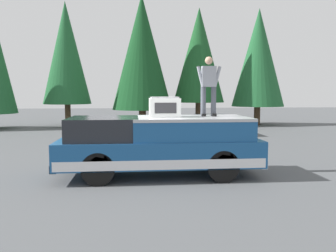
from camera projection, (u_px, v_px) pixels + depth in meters
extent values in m
plane|color=#4C4F51|center=(145.00, 175.00, 9.68)|extent=(90.00, 90.00, 0.00)
cube|color=navy|center=(159.00, 151.00, 9.57)|extent=(2.00, 5.50, 0.70)
cube|color=silver|center=(159.00, 158.00, 9.59)|extent=(2.01, 5.39, 0.24)
cube|color=black|center=(104.00, 128.00, 9.36)|extent=(1.84, 1.87, 0.60)
cube|color=navy|center=(190.00, 129.00, 9.60)|extent=(1.92, 3.19, 0.52)
cube|color=#A8AAAF|center=(190.00, 118.00, 9.57)|extent=(1.94, 3.19, 0.08)
cube|color=#232326|center=(61.00, 162.00, 9.33)|extent=(1.96, 0.16, 0.20)
cube|color=#B2B5BA|center=(252.00, 159.00, 9.86)|extent=(1.96, 0.16, 0.20)
cylinder|color=black|center=(98.00, 169.00, 8.60)|extent=(0.30, 0.84, 0.84)
cylinder|color=black|center=(104.00, 156.00, 10.28)|extent=(0.30, 0.84, 0.84)
cylinder|color=black|center=(223.00, 166.00, 8.91)|extent=(0.30, 0.84, 0.84)
cylinder|color=black|center=(208.00, 154.00, 10.59)|extent=(0.30, 0.84, 0.84)
cube|color=silver|center=(165.00, 108.00, 9.52)|extent=(0.64, 0.84, 0.52)
cube|color=#2D2D30|center=(166.00, 108.00, 9.20)|extent=(0.01, 0.59, 0.29)
cube|color=#99999E|center=(165.00, 97.00, 9.49)|extent=(0.58, 0.76, 0.04)
cylinder|color=#4C515B|center=(214.00, 102.00, 9.82)|extent=(0.15, 0.15, 0.84)
cube|color=black|center=(214.00, 115.00, 9.81)|extent=(0.26, 0.11, 0.08)
cylinder|color=#4C515B|center=(203.00, 102.00, 9.79)|extent=(0.15, 0.15, 0.84)
cube|color=black|center=(203.00, 115.00, 9.78)|extent=(0.26, 0.11, 0.08)
cube|color=#9399A3|center=(209.00, 77.00, 9.74)|extent=(0.24, 0.40, 0.58)
sphere|color=tan|center=(209.00, 61.00, 9.69)|extent=(0.22, 0.22, 0.22)
cylinder|color=#9399A3|center=(217.00, 77.00, 9.73)|extent=(0.09, 0.23, 0.58)
cylinder|color=#9399A3|center=(200.00, 76.00, 9.68)|extent=(0.09, 0.23, 0.58)
cube|color=silver|center=(211.00, 127.00, 18.75)|extent=(1.64, 4.10, 0.50)
cube|color=#282D38|center=(213.00, 118.00, 18.71)|extent=(1.31, 1.89, 0.42)
cylinder|color=black|center=(190.00, 132.00, 17.93)|extent=(0.20, 0.62, 0.62)
cylinder|color=black|center=(186.00, 129.00, 19.35)|extent=(0.20, 0.62, 0.62)
cylinder|color=black|center=(238.00, 131.00, 18.18)|extent=(0.20, 0.62, 0.62)
cylinder|color=black|center=(230.00, 128.00, 19.60)|extent=(0.20, 0.62, 0.62)
cylinder|color=#4C3826|center=(257.00, 115.00, 25.33)|extent=(0.45, 0.45, 1.37)
cone|color=#1E562D|center=(258.00, 58.00, 24.94)|extent=(3.77, 3.77, 7.07)
cylinder|color=#4C3826|center=(198.00, 114.00, 24.51)|extent=(0.43, 0.43, 1.68)
cone|color=#194C23|center=(199.00, 55.00, 24.12)|extent=(3.59, 3.59, 6.59)
cylinder|color=#4C3826|center=(142.00, 118.00, 23.58)|extent=(0.49, 0.49, 1.22)
cone|color=#14421E|center=(142.00, 53.00, 23.16)|extent=(4.09, 4.09, 7.70)
cylinder|color=#4C3826|center=(68.00, 115.00, 24.54)|extent=(0.40, 0.40, 1.56)
cone|color=#1E562D|center=(66.00, 53.00, 24.13)|extent=(3.35, 3.35, 7.17)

